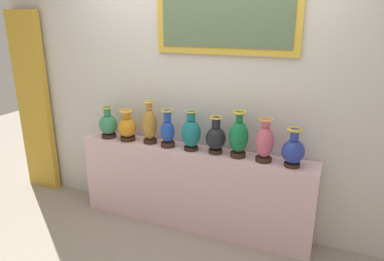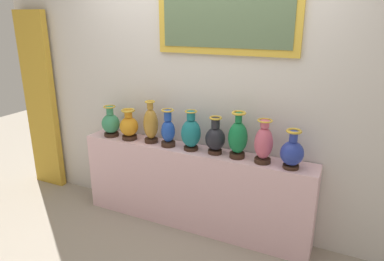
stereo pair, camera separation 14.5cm
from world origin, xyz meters
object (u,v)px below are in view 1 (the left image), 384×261
object	(u,v)px
vase_sapphire	(168,131)
vase_emerald	(239,137)
vase_jade	(108,125)
vase_teal	(191,133)
vase_amber	(127,127)
vase_rose	(265,142)
vase_ochre	(150,125)
vase_cobalt	(293,151)
vase_onyx	(216,138)

from	to	relation	value
vase_sapphire	vase_emerald	distance (m)	0.69
vase_jade	vase_teal	distance (m)	0.91
vase_amber	vase_sapphire	distance (m)	0.45
vase_jade	vase_rose	xyz separation A→B (m)	(1.59, -0.00, 0.04)
vase_ochre	vase_cobalt	world-z (taller)	vase_ochre
vase_sapphire	vase_rose	size ratio (longest dim) A/B	0.96
vase_teal	vase_cobalt	world-z (taller)	vase_teal
vase_jade	vase_amber	distance (m)	0.23
vase_cobalt	vase_teal	bearing A→B (deg)	178.62
vase_rose	vase_cobalt	xyz separation A→B (m)	(0.24, -0.01, -0.03)
vase_ochre	vase_rose	xyz separation A→B (m)	(1.12, -0.02, -0.01)
vase_jade	vase_sapphire	bearing A→B (deg)	-0.25
vase_emerald	vase_rose	size ratio (longest dim) A/B	1.10
vase_amber	vase_ochre	size ratio (longest dim) A/B	0.75
vase_cobalt	vase_jade	bearing A→B (deg)	179.42
vase_amber	vase_emerald	bearing A→B (deg)	0.53
vase_rose	vase_jade	bearing A→B (deg)	179.86
vase_ochre	vase_onyx	bearing A→B (deg)	-0.53
vase_onyx	vase_sapphire	bearing A→B (deg)	-177.99
vase_amber	vase_cobalt	bearing A→B (deg)	-0.59
vase_ochre	vase_teal	bearing A→B (deg)	-2.13
vase_rose	vase_cobalt	distance (m)	0.24
vase_amber	vase_rose	bearing A→B (deg)	-0.08
vase_ochre	vase_rose	world-z (taller)	vase_ochre
vase_amber	vase_rose	world-z (taller)	vase_rose
vase_onyx	vase_rose	xyz separation A→B (m)	(0.44, -0.02, 0.03)
vase_emerald	vase_rose	bearing A→B (deg)	-3.08
vase_jade	vase_cobalt	xyz separation A→B (m)	(1.83, -0.02, 0.00)
vase_teal	vase_onyx	xyz separation A→B (m)	(0.24, 0.01, -0.02)
vase_amber	vase_teal	distance (m)	0.69
vase_jade	vase_onyx	distance (m)	1.15
vase_onyx	vase_teal	bearing A→B (deg)	-177.57
vase_emerald	vase_amber	bearing A→B (deg)	-179.47
vase_onyx	vase_ochre	bearing A→B (deg)	179.47
vase_jade	vase_onyx	world-z (taller)	vase_onyx
vase_ochre	vase_emerald	bearing A→B (deg)	-0.73
vase_jade	vase_onyx	size ratio (longest dim) A/B	0.93
vase_emerald	vase_cobalt	size ratio (longest dim) A/B	1.26
vase_sapphire	vase_amber	bearing A→B (deg)	179.85
vase_amber	vase_emerald	xyz separation A→B (m)	(1.13, 0.01, 0.05)
vase_jade	vase_sapphire	distance (m)	0.68
vase_onyx	vase_cobalt	distance (m)	0.68
vase_rose	vase_teal	bearing A→B (deg)	179.38
vase_ochre	vase_cobalt	distance (m)	1.36
vase_emerald	vase_cobalt	world-z (taller)	vase_emerald
vase_sapphire	vase_onyx	size ratio (longest dim) A/B	1.05
vase_sapphire	vase_cobalt	xyz separation A→B (m)	(1.15, -0.02, -0.02)
vase_amber	vase_cobalt	xyz separation A→B (m)	(1.60, -0.02, -0.00)
vase_cobalt	vase_sapphire	bearing A→B (deg)	179.23
vase_teal	vase_emerald	bearing A→B (deg)	0.64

